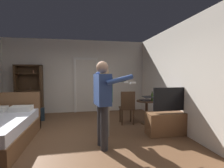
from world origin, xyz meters
The scene contains 13 objects.
ground_plane centered at (0.00, 0.00, 0.00)m, with size 6.53×6.53×0.00m, color brown.
wall_back centered at (0.00, 3.03, 1.41)m, with size 5.55×0.12×2.81m, color silver.
wall_right centered at (2.72, 0.00, 1.41)m, with size 0.12×6.18×2.81m, color silver.
doorway_frame centered at (0.32, 2.95, 1.22)m, with size 0.93×0.08×2.13m.
bookshelf centered at (-1.72, 2.80, 0.99)m, with size 0.92×0.32×1.83m.
tv_flatscreen centered at (2.36, 0.13, 0.34)m, with size 1.26×0.40×1.18m.
side_table centered at (2.09, 1.08, 0.47)m, with size 0.61×0.61×0.70m.
laptop centered at (2.07, 1.04, 0.75)m, with size 0.40×0.41×0.15m.
bottle_on_table centered at (2.23, 1.00, 0.82)m, with size 0.06×0.06×0.28m.
wooden_chair centered at (1.49, 1.11, 0.54)m, with size 0.44×0.44×0.99m.
person_blue_shirt centered at (0.58, -0.29, 1.03)m, with size 0.81×0.62×1.76m.
person_striped_shirt centered at (0.72, 0.42, 0.96)m, with size 0.73×0.62×1.66m.
suitcase_dark centered at (-1.35, 2.05, 0.18)m, with size 0.59×0.39×0.36m, color #1E2D38.
Camera 1 is at (0.17, -3.52, 1.51)m, focal length 26.11 mm.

